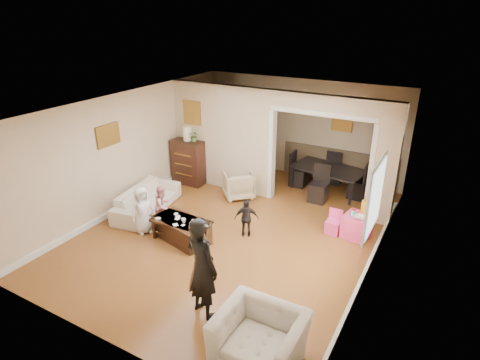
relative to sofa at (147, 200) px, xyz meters
The scene contains 27 objects.
floor 2.18m from the sofa, ahead, with size 7.00×7.00×0.00m, color brown.
partition_left 2.40m from the sofa, 68.94° to the left, with size 2.75×0.18×2.60m, color beige.
partition_right 5.16m from the sofa, 23.64° to the left, with size 0.55×0.18×2.60m, color beige.
partition_header 4.40m from the sofa, 31.90° to the left, with size 2.22×0.18×0.35m, color beige.
window_pane 5.05m from the sofa, ahead, with size 0.03×0.95×1.10m, color white.
framed_art_partition 2.49m from the sofa, 91.32° to the left, with size 0.45×0.03×0.55m, color brown.
framed_art_sofa_wall 1.66m from the sofa, 146.05° to the right, with size 0.03×0.55×0.40m, color brown.
framed_art_alcove 5.11m from the sofa, 48.40° to the left, with size 0.45×0.03×0.55m, color brown.
sofa is the anchor object (origin of this frame).
armchair_back 2.18m from the sofa, 49.31° to the left, with size 0.68×0.70×0.64m, color #C7B58A.
armchair_front 4.82m from the sofa, 31.76° to the right, with size 1.09×0.95×0.71m, color beige.
dresser 1.81m from the sofa, 93.68° to the left, with size 0.84×0.47×1.16m, color #361B10.
table_lamp 2.08m from the sofa, 93.68° to the left, with size 0.22×0.22×0.36m, color #F6EFC9.
potted_plant 2.06m from the sofa, 87.24° to the left, with size 0.25×0.22×0.28m, color #436A2F.
coffee_table 1.55m from the sofa, 23.40° to the right, with size 1.15×0.58×0.43m, color #341910.
coffee_cup 1.67m from the sofa, 23.61° to the right, with size 0.09×0.09×0.09m, color silver.
play_table 4.56m from the sofa, 15.02° to the left, with size 0.50×0.50×0.48m, color #FD4284.
cereal_box 4.72m from the sofa, 15.82° to the left, with size 0.20×0.07×0.30m, color yellow.
cyan_cup 4.46m from the sofa, 14.73° to the left, with size 0.08×0.08×0.08m, color #29CECE.
toy_block 4.49m from the sofa, 16.90° to the left, with size 0.08×0.06×0.05m, color red.
play_bowl 4.59m from the sofa, 13.41° to the left, with size 0.23×0.23×0.06m, color silver.
dining_table 4.38m from the sofa, 43.12° to the left, with size 1.74×0.97×0.61m, color black.
adult_person 3.69m from the sofa, 35.80° to the right, with size 0.59×0.39×1.62m, color black.
child_kneel_a 0.98m from the sofa, 53.32° to the right, with size 0.49×0.32×1.00m, color white.
child_kneel_b 0.80m from the sofa, 23.59° to the right, with size 0.43×0.34×0.89m, color pink.
child_toddler 2.48m from the sofa, ahead, with size 0.47×0.20×0.81m, color black.
craft_papers 1.57m from the sofa, 23.37° to the right, with size 0.95×0.51×0.00m.
Camera 1 is at (3.63, -6.28, 4.25)m, focal length 30.04 mm.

